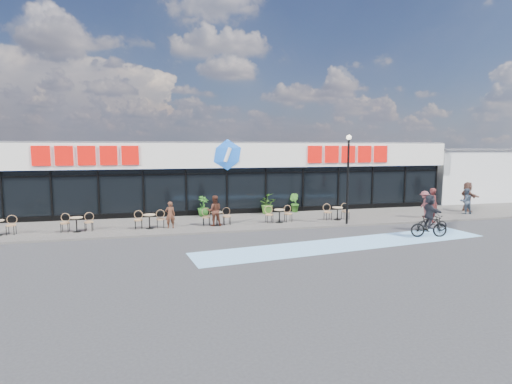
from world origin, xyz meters
TOP-DOWN VIEW (x-y plane):
  - ground at (0.00, 0.00)m, footprint 120.00×120.00m
  - sidewalk at (0.00, 4.50)m, footprint 44.00×5.00m
  - bike_lane at (4.00, -1.50)m, footprint 14.17×4.13m
  - building at (-0.00, 9.93)m, footprint 30.60×6.57m
  - neighbour_building at (20.50, 11.00)m, footprint 9.20×7.20m
  - lamp_post at (5.83, 2.30)m, footprint 0.28×0.28m
  - bistro_set_1 at (-8.10, 3.63)m, footprint 1.54×0.62m
  - bistro_set_2 at (-4.61, 3.63)m, footprint 1.54×0.62m
  - bistro_set_3 at (-1.12, 3.63)m, footprint 1.54×0.62m
  - bistro_set_4 at (2.37, 3.63)m, footprint 1.54×0.62m
  - bistro_set_5 at (5.85, 3.63)m, footprint 1.54×0.62m
  - potted_plant_left at (-1.53, 6.55)m, footprint 0.97×0.97m
  - potted_plant_mid at (2.43, 6.59)m, footprint 1.29×1.37m
  - potted_plant_right at (4.33, 6.74)m, footprint 0.77×0.83m
  - patron_left at (-3.57, 3.40)m, footprint 0.54×0.38m
  - patron_right at (-1.26, 3.47)m, footprint 0.81×0.64m
  - pedestrian_a at (11.19, 3.02)m, footprint 0.93×1.17m
  - pedestrian_b at (15.42, 4.41)m, footprint 0.89×1.85m
  - pedestrian_c at (14.55, 3.57)m, footprint 0.80×0.63m
  - cyclist_a at (8.39, -1.14)m, footprint 1.81×1.55m
  - cyclist_b at (9.47, 0.05)m, footprint 1.62×0.79m

SIDE VIEW (x-z plane):
  - ground at x=0.00m, z-range 0.00..0.00m
  - bike_lane at x=4.00m, z-range 0.00..0.01m
  - sidewalk at x=0.00m, z-range 0.00..0.10m
  - bistro_set_1 at x=-8.10m, z-range 0.11..1.01m
  - bistro_set_2 at x=-4.61m, z-range 0.11..1.01m
  - bistro_set_3 at x=-1.12m, z-range 0.11..1.01m
  - bistro_set_4 at x=2.37m, z-range 0.11..1.01m
  - bistro_set_5 at x=5.85m, z-range 0.11..1.01m
  - potted_plant_right at x=4.33m, z-range 0.10..1.30m
  - potted_plant_left at x=-1.53m, z-range 0.10..1.33m
  - potted_plant_mid at x=2.43m, z-range 0.10..1.34m
  - cyclist_b at x=9.47m, z-range -0.32..1.89m
  - patron_left at x=-3.57m, z-range 0.10..1.49m
  - pedestrian_a at x=11.19m, z-range 0.10..1.69m
  - pedestrian_c at x=14.55m, z-range 0.10..1.70m
  - patron_right at x=-1.26m, z-range 0.10..1.73m
  - cyclist_a at x=8.39m, z-range -0.10..1.96m
  - pedestrian_b at x=15.42m, z-range 0.10..2.02m
  - neighbour_building at x=20.50m, z-range 0.01..4.12m
  - building at x=0.00m, z-range -0.04..4.71m
  - lamp_post at x=5.83m, z-range 0.58..5.40m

